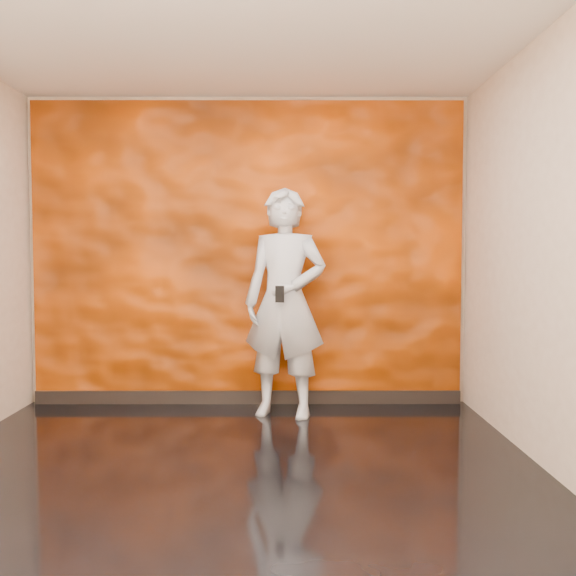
# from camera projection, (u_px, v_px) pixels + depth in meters

# --- Properties ---
(room) EXTENTS (4.02, 4.02, 2.81)m
(room) POSITION_uv_depth(u_px,v_px,m) (228.00, 250.00, 3.90)
(room) COLOR black
(room) RESTS_ON ground
(feature_wall) EXTENTS (3.90, 0.06, 2.75)m
(feature_wall) POSITION_uv_depth(u_px,v_px,m) (248.00, 253.00, 5.85)
(feature_wall) COLOR #F04F00
(feature_wall) RESTS_ON ground
(baseboard) EXTENTS (3.90, 0.04, 0.12)m
(baseboard) POSITION_uv_depth(u_px,v_px,m) (248.00, 397.00, 5.88)
(baseboard) COLOR black
(baseboard) RESTS_ON ground
(man) EXTENTS (0.80, 0.63, 1.93)m
(man) POSITION_uv_depth(u_px,v_px,m) (285.00, 303.00, 5.41)
(man) COLOR #91959F
(man) RESTS_ON ground
(phone) EXTENTS (0.07, 0.03, 0.13)m
(phone) POSITION_uv_depth(u_px,v_px,m) (280.00, 294.00, 5.14)
(phone) COLOR black
(phone) RESTS_ON man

